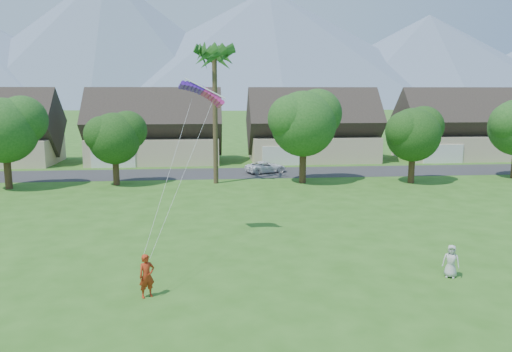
{
  "coord_description": "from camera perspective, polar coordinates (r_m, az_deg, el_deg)",
  "views": [
    {
      "loc": [
        -2.49,
        -16.92,
        8.43
      ],
      "look_at": [
        0.0,
        10.0,
        3.8
      ],
      "focal_mm": 35.0,
      "sensor_mm": 36.0,
      "label": 1
    }
  ],
  "objects": [
    {
      "name": "watcher",
      "position": [
        24.71,
        21.39,
        -9.05
      ],
      "size": [
        0.89,
        0.77,
        1.53
      ],
      "primitive_type": "imported",
      "rotation": [
        0.0,
        0.0,
        -0.47
      ],
      "color": "beige",
      "rests_on": "ground"
    },
    {
      "name": "tree_row",
      "position": [
        45.0,
        -3.57,
        5.19
      ],
      "size": [
        62.27,
        6.67,
        8.45
      ],
      "color": "#47301C",
      "rests_on": "ground"
    },
    {
      "name": "parafoil_kite",
      "position": [
        28.17,
        -6.1,
        9.61
      ],
      "size": [
        2.65,
        1.12,
        0.5
      ],
      "rotation": [
        0.0,
        0.0,
        0.1
      ],
      "color": "#5419BE",
      "rests_on": "ground"
    },
    {
      "name": "kite_flyer",
      "position": [
        21.39,
        -12.38,
        -11.09
      ],
      "size": [
        0.79,
        0.7,
        1.83
      ],
      "primitive_type": "imported",
      "rotation": [
        0.0,
        0.0,
        0.49
      ],
      "color": "#A62D12",
      "rests_on": "ground"
    },
    {
      "name": "street",
      "position": [
        51.68,
        -2.45,
        0.33
      ],
      "size": [
        90.0,
        7.0,
        0.01
      ],
      "primitive_type": "cube",
      "color": "#2D2D30",
      "rests_on": "ground"
    },
    {
      "name": "ground",
      "position": [
        19.07,
        2.89,
        -16.53
      ],
      "size": [
        500.0,
        500.0,
        0.0
      ],
      "primitive_type": "plane",
      "color": "#2D6019",
      "rests_on": "ground"
    },
    {
      "name": "mountain_ridge",
      "position": [
        277.99,
        -2.69,
        13.97
      ],
      "size": [
        540.0,
        240.0,
        70.0
      ],
      "color": "slate",
      "rests_on": "ground"
    },
    {
      "name": "houses_row",
      "position": [
        60.2,
        -2.43,
        4.96
      ],
      "size": [
        72.75,
        8.19,
        8.86
      ],
      "color": "beige",
      "rests_on": "ground"
    },
    {
      "name": "fan_palm",
      "position": [
        45.55,
        -4.79,
        13.93
      ],
      "size": [
        3.0,
        3.0,
        13.8
      ],
      "color": "#4C3D26",
      "rests_on": "ground"
    },
    {
      "name": "parked_car",
      "position": [
        51.84,
        1.14,
        1.03
      ],
      "size": [
        4.74,
        3.5,
        1.2
      ],
      "primitive_type": "imported",
      "rotation": [
        0.0,
        0.0,
        1.97
      ],
      "color": "white",
      "rests_on": "ground"
    }
  ]
}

